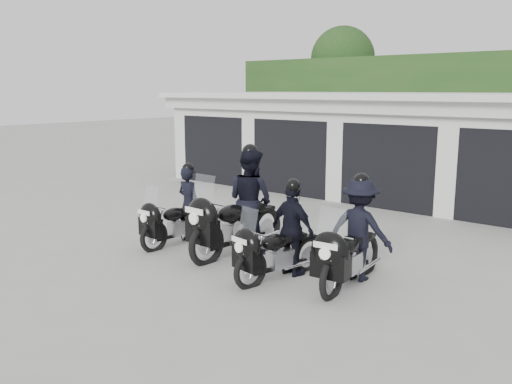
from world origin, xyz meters
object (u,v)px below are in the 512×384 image
Objects in this scene: police_bike_a at (179,212)px; police_bike_b at (243,206)px; police_bike_c at (286,235)px; police_bike_d at (355,236)px.

police_bike_a is 1.42m from police_bike_b.
police_bike_b is (1.35, 0.39, 0.23)m from police_bike_a.
police_bike_c is (1.46, -0.60, -0.18)m from police_bike_b.
police_bike_a is at bearing -161.39° from police_bike_b.
police_bike_a is 0.92× the size of police_bike_d.
police_bike_c is at bearing -158.49° from police_bike_d.
police_bike_a is at bearing -174.17° from police_bike_c.
police_bike_d is at bearing 6.69° from police_bike_a.
police_bike_d reaches higher than police_bike_a.
police_bike_c is 0.92× the size of police_bike_d.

